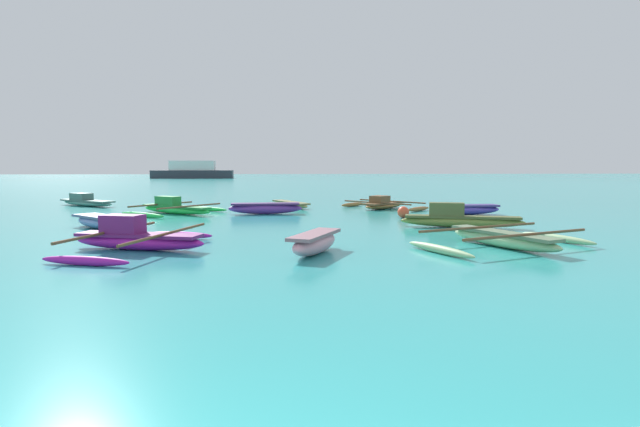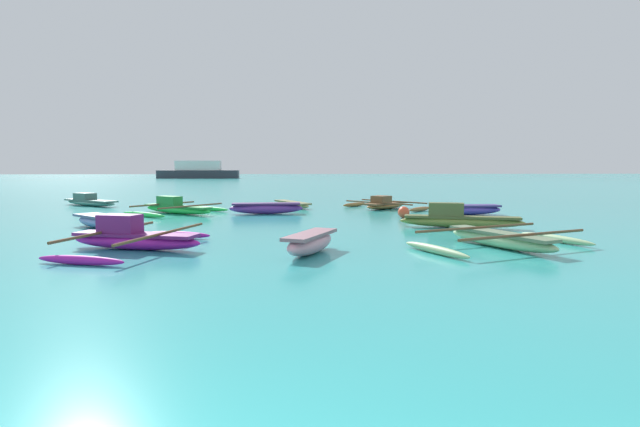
{
  "view_description": "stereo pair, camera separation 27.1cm",
  "coord_description": "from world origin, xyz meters",
  "px_view_note": "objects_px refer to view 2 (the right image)",
  "views": [
    {
      "loc": [
        0.72,
        -2.35,
        2.07
      ],
      "look_at": [
        2.28,
        16.48,
        0.25
      ],
      "focal_mm": 28.0,
      "sensor_mm": 36.0,
      "label": 1
    },
    {
      "loc": [
        0.99,
        -2.37,
        2.07
      ],
      "look_at": [
        2.28,
        16.48,
        0.25
      ],
      "focal_mm": 28.0,
      "sensor_mm": 36.0,
      "label": 2
    }
  ],
  "objects_px": {
    "moored_boat_2": "(292,204)",
    "moored_boat_9": "(459,219)",
    "moored_boat_1": "(310,242)",
    "moored_boat_10": "(468,209)",
    "distant_ferry": "(198,171)",
    "moored_boat_6": "(266,208)",
    "moored_boat_8": "(385,204)",
    "moored_boat_5": "(90,201)",
    "moored_boat_4": "(100,221)",
    "mooring_buoy_0": "(404,212)",
    "moored_boat_3": "(176,208)",
    "moored_boat_0": "(134,238)",
    "moored_boat_7": "(500,239)"
  },
  "relations": [
    {
      "from": "moored_boat_2",
      "to": "moored_boat_3",
      "type": "height_order",
      "value": "moored_boat_3"
    },
    {
      "from": "moored_boat_0",
      "to": "moored_boat_4",
      "type": "distance_m",
      "value": 5.09
    },
    {
      "from": "moored_boat_5",
      "to": "moored_boat_6",
      "type": "distance_m",
      "value": 10.62
    },
    {
      "from": "moored_boat_0",
      "to": "moored_boat_4",
      "type": "xyz_separation_m",
      "value": [
        -2.43,
        4.48,
        -0.05
      ]
    },
    {
      "from": "moored_boat_5",
      "to": "moored_boat_10",
      "type": "relative_size",
      "value": 1.26
    },
    {
      "from": "distant_ferry",
      "to": "moored_boat_6",
      "type": "bearing_deg",
      "value": -77.71
    },
    {
      "from": "moored_boat_2",
      "to": "moored_boat_9",
      "type": "xyz_separation_m",
      "value": [
        5.44,
        -8.63,
        0.13
      ]
    },
    {
      "from": "moored_boat_4",
      "to": "mooring_buoy_0",
      "type": "relative_size",
      "value": 5.22
    },
    {
      "from": "moored_boat_6",
      "to": "moored_boat_9",
      "type": "bearing_deg",
      "value": -40.27
    },
    {
      "from": "moored_boat_5",
      "to": "moored_boat_9",
      "type": "distance_m",
      "value": 18.98
    },
    {
      "from": "moored_boat_2",
      "to": "moored_boat_5",
      "type": "xyz_separation_m",
      "value": [
        -10.48,
        1.71,
        0.06
      ]
    },
    {
      "from": "moored_boat_0",
      "to": "moored_boat_7",
      "type": "xyz_separation_m",
      "value": [
        9.17,
        -0.38,
        -0.07
      ]
    },
    {
      "from": "moored_boat_3",
      "to": "distant_ferry",
      "type": "height_order",
      "value": "distant_ferry"
    },
    {
      "from": "moored_boat_1",
      "to": "moored_boat_2",
      "type": "relative_size",
      "value": 0.68
    },
    {
      "from": "moored_boat_4",
      "to": "moored_boat_7",
      "type": "distance_m",
      "value": 12.58
    },
    {
      "from": "moored_boat_8",
      "to": "moored_boat_3",
      "type": "bearing_deg",
      "value": 147.66
    },
    {
      "from": "moored_boat_0",
      "to": "moored_boat_10",
      "type": "relative_size",
      "value": 1.6
    },
    {
      "from": "moored_boat_6",
      "to": "moored_boat_8",
      "type": "xyz_separation_m",
      "value": [
        5.59,
        2.17,
        -0.05
      ]
    },
    {
      "from": "moored_boat_0",
      "to": "moored_boat_6",
      "type": "height_order",
      "value": "moored_boat_0"
    },
    {
      "from": "moored_boat_3",
      "to": "moored_boat_2",
      "type": "bearing_deg",
      "value": 68.41
    },
    {
      "from": "moored_boat_3",
      "to": "moored_boat_9",
      "type": "relative_size",
      "value": 1.11
    },
    {
      "from": "moored_boat_3",
      "to": "moored_boat_9",
      "type": "height_order",
      "value": "moored_boat_9"
    },
    {
      "from": "moored_boat_3",
      "to": "moored_boat_9",
      "type": "bearing_deg",
      "value": 9.8
    },
    {
      "from": "moored_boat_8",
      "to": "moored_boat_5",
      "type": "bearing_deg",
      "value": 126.27
    },
    {
      "from": "moored_boat_4",
      "to": "moored_boat_10",
      "type": "bearing_deg",
      "value": 59.27
    },
    {
      "from": "moored_boat_10",
      "to": "distant_ferry",
      "type": "bearing_deg",
      "value": 107.48
    },
    {
      "from": "moored_boat_6",
      "to": "moored_boat_9",
      "type": "height_order",
      "value": "moored_boat_9"
    },
    {
      "from": "moored_boat_3",
      "to": "distant_ferry",
      "type": "xyz_separation_m",
      "value": [
        -9.54,
        61.23,
        0.92
      ]
    },
    {
      "from": "moored_boat_1",
      "to": "distant_ferry",
      "type": "xyz_separation_m",
      "value": [
        -14.85,
        71.5,
        0.89
      ]
    },
    {
      "from": "moored_boat_5",
      "to": "moored_boat_8",
      "type": "distance_m",
      "value": 15.19
    },
    {
      "from": "moored_boat_0",
      "to": "mooring_buoy_0",
      "type": "xyz_separation_m",
      "value": [
        8.43,
        6.85,
        -0.06
      ]
    },
    {
      "from": "moored_boat_2",
      "to": "moored_boat_10",
      "type": "xyz_separation_m",
      "value": [
        7.35,
        -4.36,
        0.07
      ]
    },
    {
      "from": "moored_boat_5",
      "to": "moored_boat_9",
      "type": "bearing_deg",
      "value": 4.64
    },
    {
      "from": "moored_boat_6",
      "to": "moored_boat_8",
      "type": "height_order",
      "value": "moored_boat_8"
    },
    {
      "from": "moored_boat_10",
      "to": "moored_boat_9",
      "type": "bearing_deg",
      "value": -115.94
    },
    {
      "from": "moored_boat_9",
      "to": "distant_ferry",
      "type": "bearing_deg",
      "value": 123.41
    },
    {
      "from": "moored_boat_1",
      "to": "mooring_buoy_0",
      "type": "distance_m",
      "value": 8.78
    },
    {
      "from": "moored_boat_2",
      "to": "moored_boat_9",
      "type": "distance_m",
      "value": 10.2
    },
    {
      "from": "moored_boat_9",
      "to": "moored_boat_10",
      "type": "height_order",
      "value": "moored_boat_9"
    },
    {
      "from": "mooring_buoy_0",
      "to": "moored_boat_2",
      "type": "bearing_deg",
      "value": 128.54
    },
    {
      "from": "moored_boat_3",
      "to": "moored_boat_6",
      "type": "distance_m",
      "value": 3.93
    },
    {
      "from": "moored_boat_1",
      "to": "moored_boat_10",
      "type": "bearing_deg",
      "value": -12.91
    },
    {
      "from": "moored_boat_1",
      "to": "mooring_buoy_0",
      "type": "bearing_deg",
      "value": -1.95
    },
    {
      "from": "moored_boat_9",
      "to": "moored_boat_10",
      "type": "relative_size",
      "value": 1.41
    },
    {
      "from": "moored_boat_3",
      "to": "moored_boat_4",
      "type": "bearing_deg",
      "value": -68.34
    },
    {
      "from": "moored_boat_7",
      "to": "moored_boat_6",
      "type": "bearing_deg",
      "value": -167.97
    },
    {
      "from": "moored_boat_7",
      "to": "distant_ferry",
      "type": "xyz_separation_m",
      "value": [
        -19.68,
        70.97,
        0.95
      ]
    },
    {
      "from": "moored_boat_4",
      "to": "moored_boat_6",
      "type": "height_order",
      "value": "moored_boat_6"
    },
    {
      "from": "moored_boat_8",
      "to": "mooring_buoy_0",
      "type": "relative_size",
      "value": 9.13
    },
    {
      "from": "moored_boat_3",
      "to": "moored_boat_9",
      "type": "distance_m",
      "value": 11.94
    }
  ]
}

